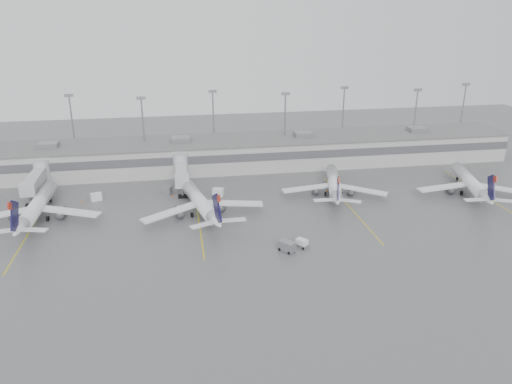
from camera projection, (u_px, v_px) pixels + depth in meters
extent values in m
plane|color=#4F4F52|center=(302.00, 262.00, 91.14)|extent=(260.00, 260.00, 0.00)
cube|color=#9E9E99|center=(252.00, 153.00, 143.12)|extent=(150.00, 16.00, 8.00)
cube|color=#47474C|center=(257.00, 157.00, 135.35)|extent=(150.00, 0.15, 2.20)
cube|color=#606060|center=(252.00, 139.00, 141.67)|extent=(152.00, 17.00, 0.30)
cube|color=slate|center=(48.00, 145.00, 132.93)|extent=(5.00, 4.00, 1.30)
cube|color=slate|center=(417.00, 129.00, 149.10)|extent=(5.00, 4.00, 1.30)
cylinder|color=gray|center=(73.00, 131.00, 142.01)|extent=(0.44, 0.44, 20.00)
cube|color=slate|center=(69.00, 95.00, 138.36)|extent=(2.40, 0.50, 0.80)
cylinder|color=gray|center=(144.00, 135.00, 138.19)|extent=(0.44, 0.44, 20.00)
cube|color=slate|center=(141.00, 98.00, 134.54)|extent=(2.40, 0.50, 0.80)
cylinder|color=gray|center=(214.00, 126.00, 148.18)|extent=(0.44, 0.44, 20.00)
cube|color=slate|center=(213.00, 91.00, 144.52)|extent=(2.40, 0.50, 0.80)
cylinder|color=gray|center=(285.00, 129.00, 144.35)|extent=(0.44, 0.44, 20.00)
cube|color=slate|center=(286.00, 94.00, 140.70)|extent=(2.40, 0.50, 0.80)
cylinder|color=gray|center=(343.00, 121.00, 154.34)|extent=(0.44, 0.44, 20.00)
cube|color=slate|center=(345.00, 88.00, 150.69)|extent=(2.40, 0.50, 0.80)
cylinder|color=gray|center=(414.00, 124.00, 150.51)|extent=(0.44, 0.44, 20.00)
cube|color=slate|center=(418.00, 90.00, 146.86)|extent=(2.40, 0.50, 0.80)
cylinder|color=gray|center=(462.00, 116.00, 160.50)|extent=(0.44, 0.44, 20.00)
cube|color=slate|center=(466.00, 84.00, 156.85)|extent=(2.40, 0.50, 0.80)
cylinder|color=#A7AAAC|center=(43.00, 173.00, 127.38)|extent=(4.00, 4.00, 7.00)
cube|color=#A7AAAC|center=(36.00, 179.00, 121.11)|extent=(2.80, 13.00, 2.60)
cube|color=#A7AAAC|center=(28.00, 190.00, 114.20)|extent=(3.40, 2.40, 3.00)
cylinder|color=gray|center=(30.00, 201.00, 115.24)|extent=(0.70, 0.70, 2.80)
cube|color=black|center=(31.00, 205.00, 115.61)|extent=(2.20, 1.20, 0.70)
cylinder|color=#A7AAAC|center=(181.00, 166.00, 132.77)|extent=(4.00, 4.00, 7.00)
cube|color=#A7AAAC|center=(181.00, 171.00, 126.50)|extent=(2.80, 13.00, 2.60)
cube|color=#A7AAAC|center=(182.00, 181.00, 119.59)|extent=(3.40, 2.40, 3.00)
cylinder|color=gray|center=(183.00, 192.00, 120.63)|extent=(0.70, 0.70, 2.80)
cube|color=black|center=(183.00, 196.00, 121.01)|extent=(2.20, 1.20, 0.70)
cube|color=gold|center=(32.00, 228.00, 105.15)|extent=(0.25, 40.00, 0.01)
cube|color=gold|center=(198.00, 216.00, 110.54)|extent=(0.25, 40.00, 0.01)
cube|color=gold|center=(349.00, 206.00, 115.93)|extent=(0.25, 40.00, 0.01)
cube|color=gold|center=(487.00, 197.00, 121.32)|extent=(0.25, 40.00, 0.01)
cylinder|color=silver|center=(38.00, 205.00, 108.88)|extent=(3.85, 22.85, 3.10)
cone|color=silver|center=(52.00, 185.00, 120.76)|extent=(3.20, 3.00, 3.10)
cone|color=silver|center=(18.00, 230.00, 96.00)|extent=(3.27, 5.27, 3.10)
cube|color=silver|center=(70.00, 212.00, 107.39)|extent=(13.56, 7.11, 0.36)
cube|color=black|center=(15.00, 216.00, 94.44)|extent=(0.50, 5.83, 6.77)
cube|color=maroon|center=(10.00, 206.00, 92.24)|extent=(0.38, 2.10, 1.96)
cylinder|color=black|center=(50.00, 200.00, 118.45)|extent=(0.39, 0.94, 0.93)
cylinder|color=black|center=(27.00, 220.00, 107.61)|extent=(0.50, 1.15, 1.14)
cylinder|color=black|center=(48.00, 218.00, 108.14)|extent=(0.50, 1.15, 1.14)
cylinder|color=silver|center=(199.00, 200.00, 111.59)|extent=(7.66, 22.59, 3.06)
cone|color=silver|center=(185.00, 182.00, 122.58)|extent=(3.59, 3.43, 3.06)
cone|color=silver|center=(217.00, 221.00, 99.65)|extent=(4.05, 5.63, 3.06)
cube|color=silver|center=(170.00, 213.00, 106.96)|extent=(12.81, 8.93, 0.36)
cube|color=silver|center=(233.00, 203.00, 111.84)|extent=(13.47, 4.03, 0.36)
cube|color=black|center=(217.00, 209.00, 98.15)|extent=(1.49, 5.68, 6.67)
cube|color=maroon|center=(219.00, 199.00, 96.05)|extent=(0.73, 2.08, 1.94)
cylinder|color=black|center=(189.00, 197.00, 120.50)|extent=(0.54, 0.97, 0.92)
cylinder|color=black|center=(192.00, 215.00, 109.98)|extent=(0.68, 1.19, 1.12)
cylinder|color=black|center=(211.00, 212.00, 111.44)|extent=(0.68, 1.19, 1.12)
cylinder|color=silver|center=(334.00, 182.00, 123.05)|extent=(7.92, 20.75, 2.82)
cone|color=silver|center=(331.00, 168.00, 133.91)|extent=(3.39, 3.26, 2.82)
cone|color=silver|center=(337.00, 200.00, 111.28)|extent=(3.91, 5.26, 2.82)
cube|color=silver|center=(307.00, 188.00, 121.41)|extent=(12.36, 3.19, 0.33)
cube|color=silver|center=(362.00, 190.00, 120.34)|extent=(11.63, 8.64, 0.33)
cube|color=black|center=(338.00, 189.00, 109.86)|extent=(1.60, 5.20, 6.16)
cube|color=maroon|center=(339.00, 180.00, 107.85)|extent=(0.75, 1.91, 1.79)
cylinder|color=black|center=(331.00, 180.00, 131.79)|extent=(0.53, 0.90, 0.85)
cylinder|color=black|center=(325.00, 194.00, 122.29)|extent=(0.67, 1.11, 1.04)
cylinder|color=black|center=(342.00, 194.00, 121.97)|extent=(0.67, 1.11, 1.04)
cylinder|color=silver|center=(469.00, 181.00, 123.43)|extent=(8.31, 21.96, 2.99)
cone|color=silver|center=(455.00, 166.00, 134.91)|extent=(3.58, 3.44, 2.99)
cone|color=silver|center=(488.00, 199.00, 110.97)|extent=(4.12, 5.56, 2.99)
cube|color=silver|center=(443.00, 187.00, 121.67)|extent=(13.08, 3.41, 0.35)
cube|color=silver|center=(502.00, 189.00, 120.58)|extent=(12.32, 9.10, 0.35)
cube|color=black|center=(491.00, 188.00, 109.48)|extent=(1.68, 5.50, 6.51)
cube|color=maroon|center=(495.00, 179.00, 107.34)|extent=(0.79, 2.02, 1.89)
cylinder|color=black|center=(457.00, 179.00, 132.67)|extent=(0.56, 0.95, 0.90)
cylinder|color=black|center=(462.00, 193.00, 122.62)|extent=(0.70, 1.17, 1.09)
cylinder|color=black|center=(479.00, 193.00, 122.29)|extent=(0.70, 1.17, 1.09)
cube|color=silver|center=(302.00, 243.00, 96.53)|extent=(2.50, 2.61, 1.67)
cube|color=slate|center=(302.00, 245.00, 96.72)|extent=(2.88, 3.01, 0.65)
cylinder|color=black|center=(296.00, 246.00, 96.78)|extent=(0.49, 0.53, 0.52)
cylinder|color=black|center=(300.00, 243.00, 97.83)|extent=(0.49, 0.53, 0.52)
cylinder|color=black|center=(303.00, 249.00, 95.65)|extent=(0.49, 0.53, 0.52)
cylinder|color=black|center=(308.00, 246.00, 96.70)|extent=(0.49, 0.53, 0.52)
cube|color=slate|center=(287.00, 246.00, 94.85)|extent=(3.43, 3.60, 1.93)
cylinder|color=black|center=(280.00, 249.00, 95.25)|extent=(0.60, 0.65, 0.64)
cylinder|color=black|center=(294.00, 250.00, 94.99)|extent=(0.60, 0.65, 0.64)
cube|color=silver|center=(96.00, 197.00, 119.27)|extent=(2.88, 2.37, 1.75)
cube|color=silver|center=(218.00, 192.00, 122.10)|extent=(3.04, 2.52, 1.84)
cube|color=silver|center=(336.00, 186.00, 126.73)|extent=(2.48, 1.92, 1.57)
cube|color=slate|center=(167.00, 190.00, 123.39)|extent=(2.52, 3.32, 1.84)
cone|color=#DC5604|center=(82.00, 201.00, 118.10)|extent=(0.43, 0.43, 0.68)
cone|color=#DC5604|center=(173.00, 196.00, 121.53)|extent=(0.39, 0.39, 0.62)
cone|color=#DC5604|center=(328.00, 190.00, 124.83)|extent=(0.48, 0.48, 0.77)
cone|color=#DC5604|center=(485.00, 187.00, 127.28)|extent=(0.48, 0.48, 0.77)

